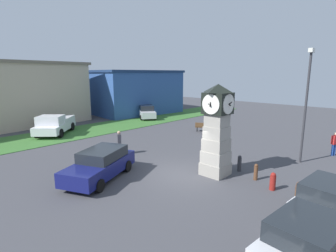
% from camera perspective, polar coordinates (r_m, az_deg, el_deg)
% --- Properties ---
extents(ground_plane, '(76.55, 76.55, 0.00)m').
position_cam_1_polar(ground_plane, '(14.85, 2.69, -10.41)').
color(ground_plane, '#424247').
extents(clock_tower, '(1.68, 1.64, 4.97)m').
position_cam_1_polar(clock_tower, '(14.32, 10.55, -0.93)').
color(clock_tower, '#9B968B').
rests_on(clock_tower, ground_plane).
extents(bollard_near_tower, '(0.22, 0.22, 0.94)m').
position_cam_1_polar(bollard_near_tower, '(15.65, 15.30, -7.81)').
color(bollard_near_tower, '#333338').
rests_on(bollard_near_tower, ground_plane).
extents(bollard_mid_row, '(0.21, 0.21, 0.88)m').
position_cam_1_polar(bollard_mid_row, '(14.68, 18.59, -9.42)').
color(bollard_mid_row, brown).
rests_on(bollard_mid_row, ground_plane).
extents(bollard_far_row, '(0.28, 0.28, 0.88)m').
position_cam_1_polar(bollard_far_row, '(13.76, 21.86, -11.08)').
color(bollard_far_row, maroon).
rests_on(bollard_far_row, ground_plane).
extents(bollard_end_row, '(0.30, 0.30, 1.12)m').
position_cam_1_polar(bollard_end_row, '(12.50, 26.58, -13.17)').
color(bollard_end_row, brown).
rests_on(bollard_end_row, ground_plane).
extents(car_near_tower, '(4.06, 2.21, 1.61)m').
position_cam_1_polar(car_near_tower, '(9.07, 28.43, -21.29)').
color(car_near_tower, silver).
rests_on(car_near_tower, ground_plane).
extents(car_by_building, '(3.96, 2.19, 1.56)m').
position_cam_1_polar(car_by_building, '(12.06, 31.97, -13.48)').
color(car_by_building, silver).
rests_on(car_by_building, ground_plane).
extents(car_far_lot, '(3.86, 4.48, 1.63)m').
position_cam_1_polar(car_far_lot, '(32.76, -4.66, 3.09)').
color(car_far_lot, silver).
rests_on(car_far_lot, ground_plane).
extents(car_silver_hatch, '(4.90, 3.54, 1.55)m').
position_cam_1_polar(car_silver_hatch, '(14.49, -14.44, -7.98)').
color(car_silver_hatch, navy).
rests_on(car_silver_hatch, ground_plane).
extents(pickup_truck, '(5.07, 5.05, 1.85)m').
position_cam_1_polar(pickup_truck, '(26.21, -23.40, 0.36)').
color(pickup_truck, silver).
rests_on(pickup_truck, ground_plane).
extents(bench, '(1.28, 1.64, 0.90)m').
position_cam_1_polar(bench, '(25.34, 7.78, -0.08)').
color(bench, brown).
rests_on(bench, ground_plane).
extents(pedestrian_near_bench, '(0.47, 0.39, 1.62)m').
position_cam_1_polar(pedestrian_near_bench, '(21.04, 32.49, -3.03)').
color(pedestrian_near_bench, '#264CA5').
rests_on(pedestrian_near_bench, ground_plane).
extents(pedestrian_by_cars, '(0.41, 0.47, 1.68)m').
position_cam_1_polar(pedestrian_by_cars, '(18.26, -10.57, -3.26)').
color(pedestrian_by_cars, red).
rests_on(pedestrian_by_cars, ground_plane).
extents(street_lamp_near_road, '(0.50, 0.24, 6.95)m').
position_cam_1_polar(street_lamp_near_road, '(17.92, 27.91, 5.16)').
color(street_lamp_near_road, '#333338').
rests_on(street_lamp_near_road, ground_plane).
extents(storefront_low_left, '(12.50, 10.71, 5.93)m').
position_cam_1_polar(storefront_low_left, '(38.08, -7.83, 7.45)').
color(storefront_low_left, '#2D5193').
rests_on(storefront_low_left, ground_plane).
extents(grass_verge_far, '(45.93, 5.62, 0.04)m').
position_cam_1_polar(grass_verge_far, '(27.70, -14.30, -0.42)').
color(grass_verge_far, '#386B2D').
rests_on(grass_verge_far, ground_plane).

